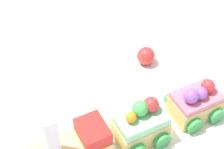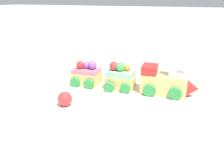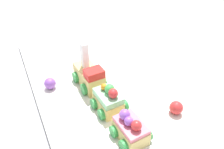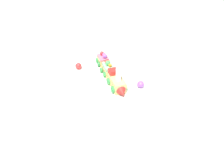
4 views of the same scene
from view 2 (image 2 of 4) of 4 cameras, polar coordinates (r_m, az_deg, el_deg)
name	(u,v)px [view 2 (image 2 of 4)]	position (r m, az deg, el deg)	size (l,w,h in m)	color
ground_plane	(128,100)	(0.51, 4.24, -6.53)	(10.00, 10.00, 0.00)	#B2B2B7
display_board	(128,97)	(0.51, 4.25, -5.93)	(0.78, 0.35, 0.01)	white
cake_train_locomotive	(167,83)	(0.52, 14.14, -2.07)	(0.13, 0.07, 0.11)	#E5C675
cake_car_mint	(120,78)	(0.53, 2.18, -0.97)	(0.07, 0.07, 0.07)	#E5C675
cake_car_strawberry	(87,75)	(0.56, -6.67, -0.17)	(0.07, 0.07, 0.06)	#E5C675
gumball_purple	(180,76)	(0.61, 17.27, -0.33)	(0.03, 0.03, 0.03)	#9956C6
gumball_red	(65,99)	(0.46, -12.22, -6.23)	(0.03, 0.03, 0.03)	red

